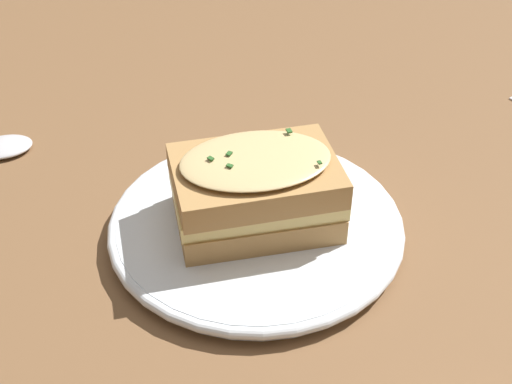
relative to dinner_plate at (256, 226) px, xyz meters
name	(u,v)px	position (x,y,z in m)	size (l,w,h in m)	color
ground_plane	(259,227)	(-0.01, 0.01, -0.01)	(2.40, 2.40, 0.00)	brown
dinner_plate	(256,226)	(0.00, 0.00, 0.00)	(0.26, 0.26, 0.02)	white
sandwich	(256,189)	(0.00, 0.00, 0.04)	(0.12, 0.16, 0.07)	#B2844C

